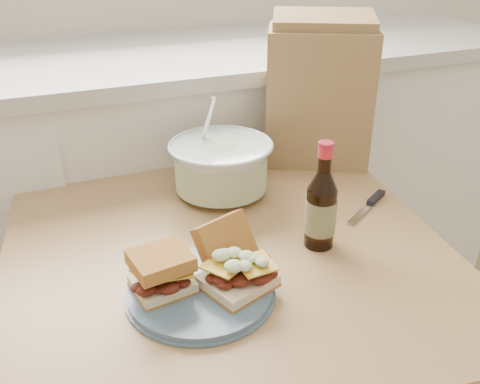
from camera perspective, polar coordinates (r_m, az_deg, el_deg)
name	(u,v)px	position (r m, az deg, el deg)	size (l,w,h in m)	color
cabinet_run	(139,199)	(1.75, -10.69, -0.79)	(2.50, 0.64, 0.94)	white
dining_table	(227,287)	(1.12, -1.44, -10.10)	(0.95, 0.95, 0.71)	#AB7950
plate	(200,291)	(0.93, -4.26, -10.51)	(0.25, 0.25, 0.02)	#4A6277
sandwich_left	(162,271)	(0.91, -8.37, -8.36)	(0.11, 0.10, 0.07)	beige
sandwich_right	(234,263)	(0.92, -0.69, -7.58)	(0.14, 0.18, 0.09)	beige
coleslaw_bowl	(221,169)	(1.22, -2.03, 2.51)	(0.24, 0.24, 0.24)	silver
beer_bottle	(321,208)	(1.03, 8.63, -1.71)	(0.06, 0.06, 0.22)	black
knife	(372,201)	(1.24, 13.91, -0.99)	(0.15, 0.11, 0.01)	silver
paper_bag	(319,96)	(1.38, 8.39, 10.05)	(0.26, 0.17, 0.34)	#947047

